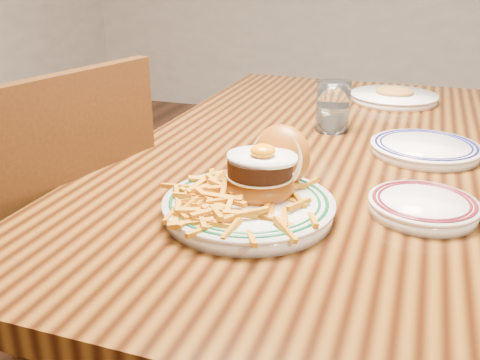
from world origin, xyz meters
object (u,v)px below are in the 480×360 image
(chair_left, at_px, (52,255))
(side_plate, at_px, (423,205))
(table, at_px, (312,179))
(main_plate, at_px, (254,191))

(chair_left, bearing_deg, side_plate, 12.98)
(table, xyz_separation_m, main_plate, (-0.02, -0.40, 0.13))
(chair_left, xyz_separation_m, main_plate, (0.53, -0.08, 0.27))
(chair_left, bearing_deg, main_plate, 3.72)
(table, distance_m, side_plate, 0.42)
(chair_left, relative_size, main_plate, 3.03)
(main_plate, bearing_deg, side_plate, 31.69)
(table, relative_size, chair_left, 1.66)
(chair_left, bearing_deg, table, 42.37)
(table, distance_m, main_plate, 0.42)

